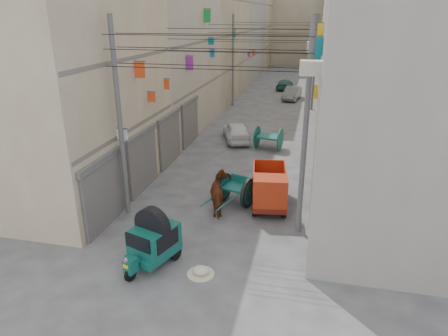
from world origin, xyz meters
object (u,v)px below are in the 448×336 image
(tonga_cart, at_px, (236,190))
(mini_truck, at_px, (269,191))
(auto_rickshaw, at_px, (153,239))
(horse, at_px, (221,194))
(distant_car_grey, at_px, (292,93))
(second_cart, at_px, (269,138))
(feed_sack, at_px, (201,270))
(distant_car_white, at_px, (236,131))
(distant_car_green, at_px, (285,84))

(tonga_cart, xyz_separation_m, mini_truck, (1.52, -0.20, 0.17))
(auto_rickshaw, height_order, horse, horse)
(tonga_cart, relative_size, horse, 1.60)
(tonga_cart, distance_m, mini_truck, 1.54)
(horse, bearing_deg, tonga_cart, -139.49)
(tonga_cart, bearing_deg, distant_car_grey, 104.94)
(tonga_cart, distance_m, second_cart, 8.11)
(auto_rickshaw, height_order, tonga_cart, auto_rickshaw)
(mini_truck, distance_m, feed_sack, 5.46)
(distant_car_white, bearing_deg, distant_car_grey, -119.93)
(tonga_cart, bearing_deg, auto_rickshaw, -92.47)
(distant_car_grey, distance_m, distant_car_green, 5.86)
(mini_truck, height_order, horse, mini_truck)
(tonga_cart, distance_m, distant_car_white, 9.57)
(auto_rickshaw, height_order, mini_truck, mini_truck)
(mini_truck, xyz_separation_m, horse, (-2.00, -0.65, -0.04))
(second_cart, xyz_separation_m, distant_car_white, (-2.31, 1.29, -0.10))
(second_cart, height_order, distant_car_green, second_cart)
(auto_rickshaw, xyz_separation_m, feed_sack, (1.71, -0.27, -0.79))
(auto_rickshaw, xyz_separation_m, tonga_cart, (1.80, 5.11, -0.24))
(second_cart, relative_size, horse, 0.92)
(distant_car_grey, bearing_deg, mini_truck, -80.94)
(distant_car_green, bearing_deg, horse, 93.76)
(second_cart, height_order, feed_sack, second_cart)
(auto_rickshaw, distance_m, distant_car_white, 14.51)
(mini_truck, xyz_separation_m, feed_sack, (-1.60, -5.17, -0.72))
(distant_car_grey, bearing_deg, second_cart, -83.84)
(feed_sack, distance_m, distant_car_grey, 29.68)
(tonga_cart, distance_m, horse, 0.99)
(feed_sack, distance_m, distant_car_green, 35.40)
(tonga_cart, height_order, feed_sack, tonga_cart)
(tonga_cart, bearing_deg, distant_car_green, 107.62)
(distant_car_white, bearing_deg, distant_car_green, -113.81)
(mini_truck, distance_m, distant_car_white, 10.17)
(mini_truck, bearing_deg, distant_car_grey, 83.67)
(second_cart, distance_m, distant_car_white, 2.65)
(feed_sack, bearing_deg, distant_car_white, 96.78)
(mini_truck, xyz_separation_m, distant_car_grey, (-0.68, 24.49, -0.23))
(horse, xyz_separation_m, distant_car_green, (0.12, 30.87, -0.28))
(auto_rickshaw, relative_size, distant_car_green, 0.62)
(feed_sack, bearing_deg, distant_car_green, 90.45)
(auto_rickshaw, bearing_deg, tonga_cart, 89.44)
(second_cart, height_order, distant_car_white, second_cart)
(distant_car_white, bearing_deg, auto_rickshaw, 70.45)
(distant_car_green, bearing_deg, distant_car_white, 89.89)
(tonga_cart, xyz_separation_m, distant_car_grey, (0.84, 24.29, -0.06))
(horse, bearing_deg, distant_car_grey, -112.83)
(horse, bearing_deg, auto_rickshaw, 53.04)
(auto_rickshaw, distance_m, distant_car_grey, 29.52)
(horse, xyz_separation_m, distant_car_white, (-1.36, 10.25, -0.18))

